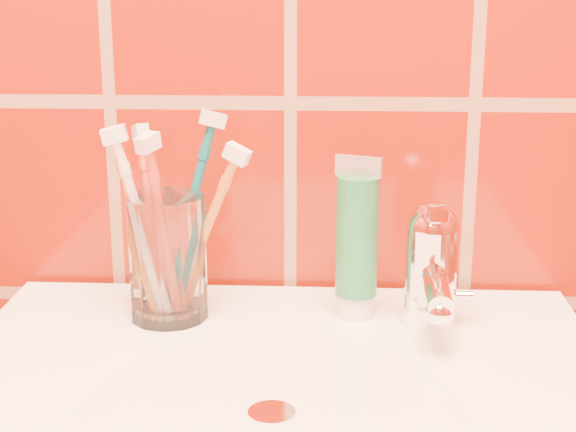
{
  "coord_description": "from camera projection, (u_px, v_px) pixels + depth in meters",
  "views": [
    {
      "loc": [
        0.04,
        0.32,
        1.18
      ],
      "look_at": [
        0.0,
        1.08,
        0.96
      ],
      "focal_mm": 55.0,
      "sensor_mm": 36.0,
      "label": 1
    }
  ],
  "objects": [
    {
      "name": "toothbrush_0",
      "position": [
        204.0,
        234.0,
        0.82
      ],
      "size": [
        0.13,
        0.12,
        0.18
      ],
      "primitive_type": null,
      "rotation": [
        0.41,
        0.0,
        1.26
      ],
      "color": "#C47122",
      "rests_on": "glass_tumbler"
    },
    {
      "name": "toothbrush_3",
      "position": [
        138.0,
        226.0,
        0.83
      ],
      "size": [
        0.13,
        0.12,
        0.19
      ],
      "primitive_type": null,
      "rotation": [
        0.31,
        0.0,
        -2.15
      ],
      "color": "orange",
      "rests_on": "glass_tumbler"
    },
    {
      "name": "toothbrush_1",
      "position": [
        189.0,
        215.0,
        0.84
      ],
      "size": [
        0.13,
        0.12,
        0.21
      ],
      "primitive_type": null,
      "rotation": [
        0.3,
        0.0,
        2.16
      ],
      "color": "#0C5764",
      "rests_on": "glass_tumbler"
    },
    {
      "name": "faucet",
      "position": [
        432.0,
        262.0,
        0.81
      ],
      "size": [
        0.05,
        0.11,
        0.12
      ],
      "color": "white",
      "rests_on": "pedestal_sink"
    },
    {
      "name": "toothbrush_2",
      "position": [
        163.0,
        232.0,
        0.8
      ],
      "size": [
        0.08,
        0.09,
        0.2
      ],
      "primitive_type": null,
      "rotation": [
        0.18,
        0.0,
        -0.51
      ],
      "color": "#C13B29",
      "rests_on": "glass_tumbler"
    },
    {
      "name": "toothbrush_4",
      "position": [
        143.0,
        228.0,
        0.81
      ],
      "size": [
        0.08,
        0.08,
        0.2
      ],
      "primitive_type": null,
      "rotation": [
        0.24,
        0.0,
        -1.42
      ],
      "color": "white",
      "rests_on": "glass_tumbler"
    },
    {
      "name": "toothbrush_5",
      "position": [
        150.0,
        222.0,
        0.84
      ],
      "size": [
        0.09,
        0.12,
        0.2
      ],
      "primitive_type": null,
      "rotation": [
        0.26,
        0.0,
        -2.7
      ],
      "color": "#B33C26",
      "rests_on": "glass_tumbler"
    },
    {
      "name": "toothpaste_tube",
      "position": [
        357.0,
        243.0,
        0.83
      ],
      "size": [
        0.04,
        0.04,
        0.16
      ],
      "rotation": [
        0.0,
        0.0,
        -0.35
      ],
      "color": "white",
      "rests_on": "pedestal_sink"
    },
    {
      "name": "glass_tumbler",
      "position": [
        167.0,
        258.0,
        0.83
      ],
      "size": [
        0.1,
        0.1,
        0.12
      ],
      "primitive_type": "cylinder",
      "rotation": [
        0.0,
        0.0,
        -0.4
      ],
      "color": "white",
      "rests_on": "pedestal_sink"
    }
  ]
}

